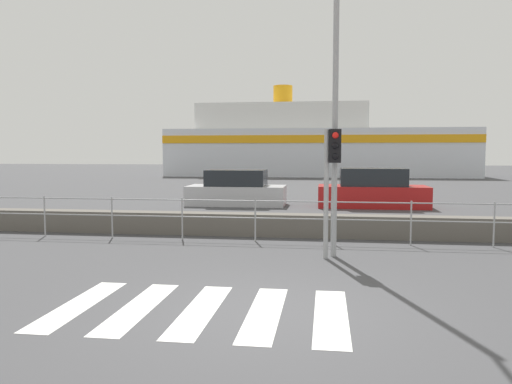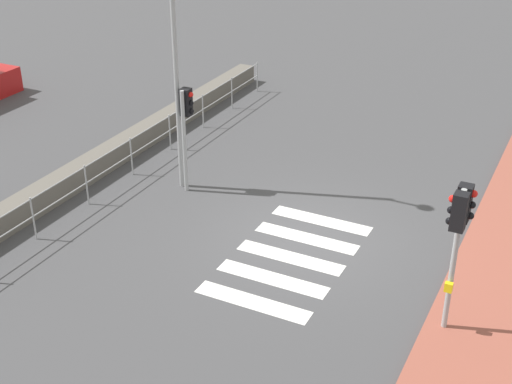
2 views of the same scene
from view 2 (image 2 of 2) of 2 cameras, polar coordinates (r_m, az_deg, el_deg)
The scene contains 8 objects.
ground_plane at distance 16.16m, azimuth 4.11°, elevation -3.66°, with size 160.00×160.00×0.00m, color #424244.
sidewalk_brick at distance 15.32m, azimuth 18.48°, elevation -6.83°, with size 24.00×1.80×0.12m.
crosswalk at distance 15.43m, azimuth 2.76°, elevation -5.24°, with size 4.05×2.40×0.01m.
seawall at distance 19.00m, azimuth -13.64°, elevation 1.58°, with size 18.56×0.55×0.58m.
harbor_fence at distance 18.31m, azimuth -11.66°, elevation 2.21°, with size 16.74×0.04×1.06m.
traffic_light_near at distance 12.55m, azimuth 15.95°, elevation -2.41°, with size 0.58×0.41×2.94m.
traffic_light_far at distance 17.53m, azimuth -5.63°, elevation 5.99°, with size 0.34×0.32×2.66m.
streetlamp at distance 16.94m, azimuth -5.95°, elevation 12.88°, with size 0.32×1.27×6.70m.
Camera 2 is at (-12.86, -5.15, 8.31)m, focal length 50.00 mm.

